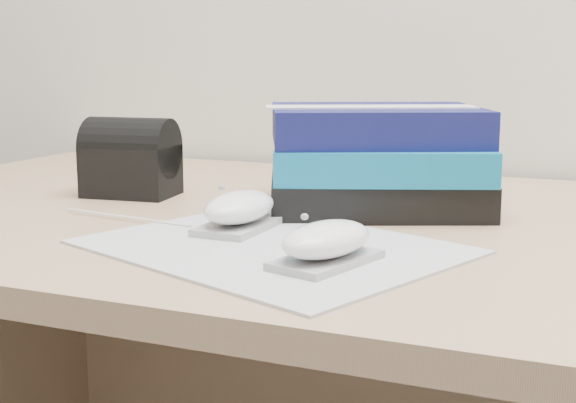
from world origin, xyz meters
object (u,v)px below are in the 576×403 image
at_px(pouch, 131,158).
at_px(mouse_rear, 239,210).
at_px(mouse_front, 326,243).
at_px(desk, 416,386).
at_px(book_stack, 377,159).

bearing_deg(pouch, mouse_rear, -31.52).
height_order(mouse_rear, mouse_front, mouse_rear).
bearing_deg(mouse_rear, desk, 49.81).
xyz_separation_m(book_stack, pouch, (-0.34, -0.04, -0.01)).
xyz_separation_m(desk, pouch, (-0.40, -0.04, 0.29)).
relative_size(mouse_front, book_stack, 0.38).
height_order(desk, pouch, pouch).
distance_m(desk, pouch, 0.50).
relative_size(desk, mouse_front, 12.93).
bearing_deg(mouse_rear, pouch, 148.48).
distance_m(mouse_front, book_stack, 0.30).
bearing_deg(mouse_front, book_stack, 97.67).
bearing_deg(mouse_front, mouse_rear, 143.57).
xyz_separation_m(mouse_rear, pouch, (-0.24, 0.15, 0.03)).
height_order(desk, mouse_front, mouse_front).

